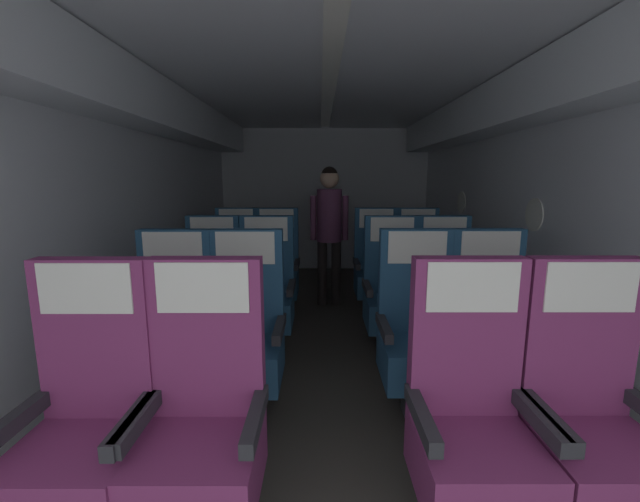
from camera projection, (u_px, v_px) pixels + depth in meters
ground at (327, 355)px, 3.37m from camera, size 3.50×7.00×0.02m
fuselage_shell at (327, 155)px, 3.34m from camera, size 3.38×6.65×2.27m
seat_a_left_window at (84, 432)px, 1.56m from camera, size 0.48×0.46×1.14m
seat_a_left_aisle at (201, 430)px, 1.57m from camera, size 0.48×0.46×1.14m
seat_a_right_aisle at (587, 427)px, 1.59m from camera, size 0.48×0.46×1.14m
seat_a_right_window at (470, 428)px, 1.58m from camera, size 0.48×0.46×1.14m
seat_b_left_window at (171, 339)px, 2.46m from camera, size 0.48×0.46×1.14m
seat_b_left_aisle at (244, 338)px, 2.47m from camera, size 0.48×0.46×1.14m
seat_b_right_aisle at (488, 337)px, 2.50m from camera, size 0.48×0.46×1.14m
seat_b_right_window at (415, 337)px, 2.49m from camera, size 0.48×0.46×1.14m
seat_c_left_window at (210, 295)px, 3.39m from camera, size 0.48×0.46×1.14m
seat_c_left_aisle at (264, 295)px, 3.39m from camera, size 0.48×0.46×1.14m
seat_c_right_aisle at (442, 295)px, 3.40m from camera, size 0.48×0.46×1.14m
seat_c_right_window at (390, 295)px, 3.38m from camera, size 0.48×0.46×1.14m
seat_d_left_window at (234, 270)px, 4.30m from camera, size 0.48×0.46×1.14m
seat_d_left_aisle at (275, 271)px, 4.28m from camera, size 0.48×0.46×1.14m
seat_d_right_aisle at (416, 270)px, 4.30m from camera, size 0.48×0.46×1.14m
seat_d_right_window at (374, 270)px, 4.30m from camera, size 0.48×0.46×1.14m
flight_attendant at (327, 221)px, 4.56m from camera, size 0.43×0.28×1.58m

